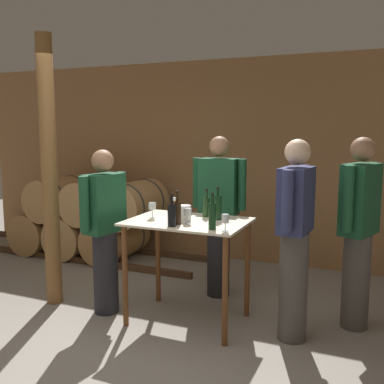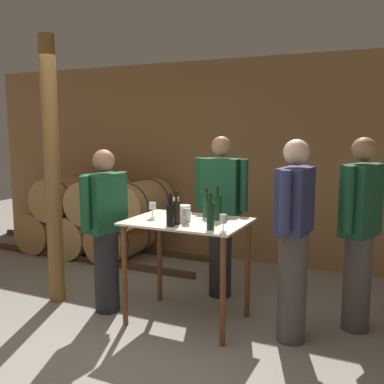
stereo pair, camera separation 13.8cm
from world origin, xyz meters
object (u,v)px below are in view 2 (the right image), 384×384
at_px(wine_bottle_far_left, 171,214).
at_px(ice_bucket, 184,213).
at_px(person_visitor_near_door, 360,230).
at_px(person_visitor_with_scarf, 221,213).
at_px(wine_glass_near_left, 153,206).
at_px(wine_bottle_center, 207,206).
at_px(wine_bottle_left, 176,212).
at_px(wine_glass_near_right, 187,212).
at_px(person_host, 294,237).
at_px(wine_bottle_far_right, 211,215).
at_px(wine_bottle_right, 217,207).
at_px(wooden_post, 52,172).
at_px(person_visitor_bearded, 106,228).
at_px(wine_glass_far_side, 223,220).
at_px(wine_glass_near_center, 176,201).

xyz_separation_m(wine_bottle_far_left, ice_bucket, (-0.01, 0.27, -0.04)).
relative_size(wine_bottle_far_left, person_visitor_near_door, 0.17).
relative_size(ice_bucket, person_visitor_with_scarf, 0.08).
bearing_deg(person_visitor_with_scarf, wine_glass_near_left, -116.78).
bearing_deg(wine_bottle_center, wine_bottle_left, -104.92).
relative_size(wine_glass_near_right, person_host, 0.08).
bearing_deg(wine_bottle_far_right, ice_bucket, 146.24).
distance_m(wine_bottle_center, person_visitor_near_door, 1.38).
bearing_deg(wine_glass_near_right, wine_bottle_right, 55.58).
relative_size(wine_bottle_far_right, wine_glass_near_left, 2.11).
bearing_deg(wine_bottle_far_left, wine_bottle_left, 87.18).
xyz_separation_m(wooden_post, person_visitor_bearded, (0.64, 0.00, -0.51)).
height_order(wine_bottle_center, person_visitor_with_scarf, person_visitor_with_scarf).
height_order(wine_bottle_right, wine_glass_near_left, wine_bottle_right).
bearing_deg(wine_bottle_left, ice_bucket, 93.46).
bearing_deg(wine_glass_far_side, wine_glass_near_center, 141.30).
height_order(person_visitor_with_scarf, person_visitor_near_door, person_visitor_near_door).
xyz_separation_m(wine_bottle_far_right, wine_glass_near_left, (-0.68, 0.22, -0.01)).
bearing_deg(person_visitor_bearded, wine_bottle_right, 14.50).
xyz_separation_m(wine_bottle_far_right, wine_glass_far_side, (0.12, -0.02, -0.02)).
distance_m(wine_bottle_left, person_visitor_bearded, 0.83).
relative_size(wine_glass_near_left, person_visitor_with_scarf, 0.09).
bearing_deg(wine_bottle_far_left, person_visitor_with_scarf, 86.48).
height_order(wine_bottle_far_left, person_visitor_bearded, person_visitor_bearded).
bearing_deg(wine_glass_near_center, wooden_post, -159.25).
distance_m(wine_bottle_center, wine_glass_near_left, 0.51).
bearing_deg(person_host, wine_bottle_right, 170.02).
relative_size(wooden_post, wine_glass_near_left, 18.42).
bearing_deg(wine_glass_near_right, wine_glass_far_side, -20.62).
height_order(wine_glass_near_left, person_visitor_near_door, person_visitor_near_door).
bearing_deg(wine_glass_near_right, wine_glass_near_left, 167.26).
height_order(person_host, person_visitor_near_door, person_visitor_near_door).
distance_m(wine_bottle_center, wine_glass_near_right, 0.36).
distance_m(wooden_post, wine_bottle_far_left, 1.47).
height_order(wooden_post, person_visitor_bearded, wooden_post).
relative_size(ice_bucket, person_host, 0.08).
bearing_deg(person_visitor_bearded, person_visitor_near_door, 14.92).
relative_size(wooden_post, person_host, 1.58).
xyz_separation_m(wooden_post, ice_bucket, (1.42, 0.12, -0.32)).
distance_m(ice_bucket, person_host, 1.01).
distance_m(wooden_post, person_visitor_with_scarf, 1.78).
height_order(wooden_post, person_visitor_near_door, wooden_post).
bearing_deg(person_host, ice_bucket, -178.65).
bearing_deg(wooden_post, wine_glass_far_side, -4.24).
bearing_deg(wooden_post, person_visitor_bearded, 0.27).
relative_size(wine_bottle_far_left, wine_bottle_far_right, 0.93).
bearing_deg(wine_bottle_far_left, wine_bottle_right, 58.38).
distance_m(wooden_post, person_visitor_near_door, 2.99).
bearing_deg(wine_glass_far_side, person_visitor_bearded, 173.53).
relative_size(wine_glass_near_right, person_visitor_with_scarf, 0.08).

